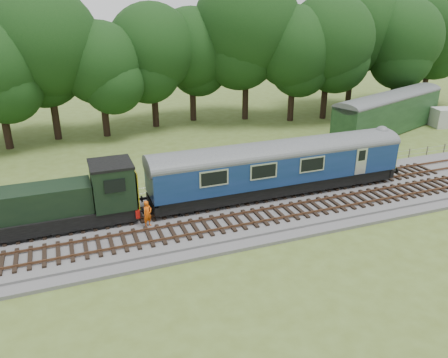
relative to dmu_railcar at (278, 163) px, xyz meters
name	(u,v)px	position (x,y,z in m)	size (l,w,h in m)	color
ground	(239,214)	(-3.45, -1.40, -2.61)	(120.00, 120.00, 0.00)	#506124
ballast	(240,211)	(-3.45, -1.40, -2.43)	(70.00, 7.00, 0.35)	#4C4C4F
track_north	(232,199)	(-3.45, 0.00, -2.19)	(67.20, 2.40, 0.21)	black
track_south	(249,218)	(-3.45, -3.00, -2.19)	(67.20, 2.40, 0.21)	black
fence	(216,188)	(-3.45, 3.10, -2.61)	(64.00, 0.12, 1.00)	#6B6054
tree_line	(162,129)	(-3.45, 20.60, -2.61)	(70.00, 8.00, 18.00)	black
dmu_railcar	(278,163)	(0.00, 0.00, 0.00)	(18.05, 2.86, 3.88)	black
shunter_loco	(67,202)	(-13.93, 0.00, -0.63)	(8.91, 2.60, 3.38)	black
worker	(148,214)	(-9.51, -1.63, -1.42)	(0.61, 0.40, 1.66)	#EA560C
parked_coach	(389,111)	(18.40, 10.62, -0.24)	(16.47, 8.56, 4.22)	#183518
shed	(386,109)	(22.26, 15.56, -1.40)	(3.14, 3.14, 2.38)	#183518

